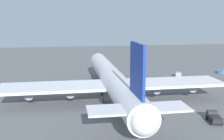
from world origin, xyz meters
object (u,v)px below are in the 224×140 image
Objects in this scene: cargo_loader at (214,117)px; cargo_container_fore at (222,71)px; cargo_airplane at (112,80)px; safety_cone_nose at (90,75)px; cargo_container_aft at (178,75)px.

cargo_loader is 57.43m from cargo_container_fore.
cargo_airplane is 56.98m from cargo_container_fore.
cargo_container_fore reaches higher than safety_cone_nose.
cargo_loader is 8.77× the size of safety_cone_nose.
cargo_loader reaches higher than cargo_container_fore.
cargo_loader reaches higher than safety_cone_nose.
safety_cone_nose is at bearing 5.85° from cargo_airplane.
cargo_container_aft is 33.81m from safety_cone_nose.
cargo_loader is at bearing 147.88° from cargo_container_fore.
cargo_container_aft is (45.07, -10.43, -0.12)m from cargo_loader.
cargo_container_fore is at bearing -95.07° from safety_cone_nose.
cargo_airplane is 28.63m from cargo_loader.
cargo_loader is 1.48× the size of cargo_container_fore.
cargo_container_fore is (27.71, -49.57, -4.66)m from cargo_airplane.
cargo_loader is (-20.92, -19.03, -4.47)m from cargo_airplane.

